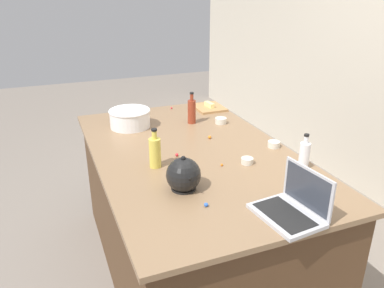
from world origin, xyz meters
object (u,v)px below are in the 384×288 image
at_px(laptop, 293,206).
at_px(bottle_vinegar, 304,155).
at_px(bottle_soy, 192,111).
at_px(kettle, 184,175).
at_px(bottle_oil, 155,152).
at_px(mixing_bowl_large, 130,118).
at_px(butter_stick_left, 209,105).
at_px(ramekin_small, 247,161).
at_px(ramekin_medium, 221,121).
at_px(ramekin_wide, 274,144).
at_px(cutting_board, 209,108).

relative_size(laptop, bottle_vinegar, 1.59).
xyz_separation_m(bottle_soy, kettle, (0.92, -0.41, -0.02)).
bearing_deg(bottle_vinegar, bottle_oil, -112.83).
xyz_separation_m(mixing_bowl_large, kettle, (1.01, 0.04, 0.01)).
xyz_separation_m(mixing_bowl_large, butter_stick_left, (-0.19, 0.72, -0.03)).
height_order(ramekin_small, ramekin_medium, ramekin_medium).
bearing_deg(bottle_oil, bottle_soy, 142.75).
xyz_separation_m(mixing_bowl_large, bottle_oil, (0.71, -0.02, 0.02)).
height_order(bottle_soy, kettle, bottle_soy).
relative_size(ramekin_medium, ramekin_wide, 1.10).
xyz_separation_m(laptop, kettle, (-0.41, -0.38, 0.03)).
distance_m(laptop, kettle, 0.56).
bearing_deg(laptop, ramekin_wide, 153.23).
relative_size(laptop, bottle_soy, 1.39).
bearing_deg(butter_stick_left, bottle_soy, -44.33).
bearing_deg(kettle, bottle_oil, -168.93).
bearing_deg(ramekin_small, butter_stick_left, 167.77).
xyz_separation_m(bottle_oil, cutting_board, (-0.90, 0.74, -0.08)).
bearing_deg(cutting_board, kettle, -29.50).
height_order(laptop, ramekin_wide, laptop).
bearing_deg(laptop, bottle_vinegar, 138.19).
bearing_deg(butter_stick_left, ramekin_wide, 3.31).
xyz_separation_m(bottle_vinegar, ramekin_wide, (-0.32, 0.01, -0.06)).
bearing_deg(mixing_bowl_large, bottle_vinegar, 36.27).
height_order(kettle, ramekin_wide, kettle).
bearing_deg(ramekin_medium, cutting_board, 169.44).
xyz_separation_m(laptop, mixing_bowl_large, (-1.42, -0.42, 0.02)).
bearing_deg(ramekin_medium, bottle_vinegar, 7.27).
bearing_deg(laptop, ramekin_small, 172.24).
bearing_deg(laptop, butter_stick_left, 169.29).
bearing_deg(cutting_board, bottle_vinegar, 1.88).
xyz_separation_m(ramekin_medium, ramekin_wide, (0.54, 0.12, -0.00)).
distance_m(butter_stick_left, ramekin_medium, 0.37).
height_order(kettle, ramekin_medium, kettle).
relative_size(laptop, cutting_board, 1.23).
bearing_deg(ramekin_wide, bottle_soy, -152.85).
xyz_separation_m(kettle, ramekin_medium, (-0.83, 0.61, -0.06)).
relative_size(bottle_soy, ramekin_wide, 3.05).
xyz_separation_m(mixing_bowl_large, ramekin_wide, (0.72, 0.77, -0.05)).
height_order(cutting_board, ramekin_wide, ramekin_wide).
height_order(ramekin_small, ramekin_wide, ramekin_wide).
bearing_deg(bottle_vinegar, butter_stick_left, -178.11).
xyz_separation_m(laptop, bottle_vinegar, (-0.39, 0.34, 0.04)).
xyz_separation_m(kettle, cutting_board, (-1.20, 0.68, -0.07)).
height_order(mixing_bowl_large, ramekin_small, mixing_bowl_large).
bearing_deg(kettle, ramekin_medium, 143.71).
bearing_deg(bottle_oil, ramekin_medium, 128.23).
xyz_separation_m(bottle_vinegar, bottle_soy, (-0.95, -0.31, 0.01)).
bearing_deg(bottle_oil, ramekin_small, 72.55).
xyz_separation_m(laptop, cutting_board, (-1.61, 0.30, -0.04)).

